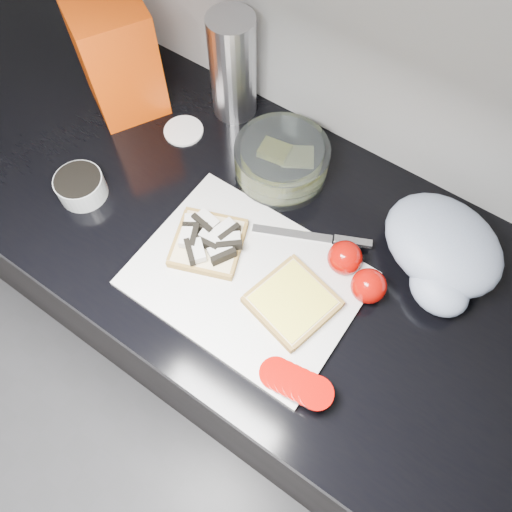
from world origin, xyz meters
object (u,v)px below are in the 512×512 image
at_px(bread_bag, 117,57).
at_px(steel_canister, 233,68).
at_px(glass_bowl, 281,161).
at_px(cutting_board, 247,279).

bearing_deg(bread_bag, steel_canister, 58.43).
distance_m(glass_bowl, steel_canister, 0.22).
relative_size(bread_bag, steel_canister, 1.05).
bearing_deg(bread_bag, glass_bowl, 32.95).
bearing_deg(bread_bag, cutting_board, 5.01).
relative_size(glass_bowl, steel_canister, 0.83).
height_order(glass_bowl, steel_canister, steel_canister).
relative_size(cutting_board, bread_bag, 1.66).
bearing_deg(steel_canister, glass_bowl, -26.66).
height_order(cutting_board, bread_bag, bread_bag).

